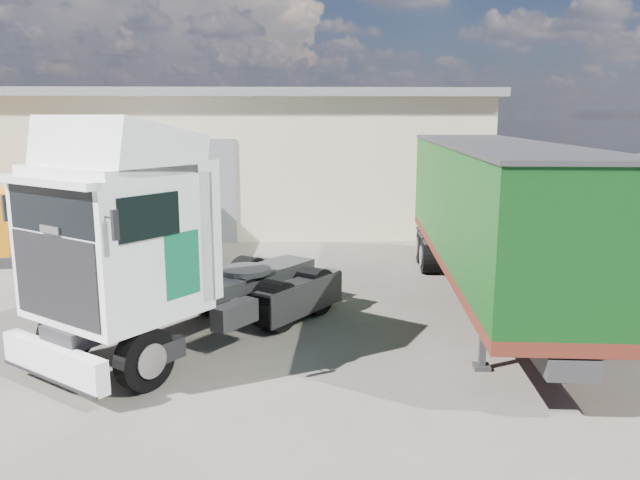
{
  "coord_description": "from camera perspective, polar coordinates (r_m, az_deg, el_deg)",
  "views": [
    {
      "loc": [
        2.05,
        -11.52,
        4.37
      ],
      "look_at": [
        2.62,
        3.0,
        1.46
      ],
      "focal_mm": 35.0,
      "sensor_mm": 36.0,
      "label": 1
    }
  ],
  "objects": [
    {
      "name": "ground",
      "position": [
        12.49,
        -11.71,
        -9.41
      ],
      "size": [
        120.0,
        120.0,
        0.0
      ],
      "primitive_type": "plane",
      "color": "#282520",
      "rests_on": "ground"
    },
    {
      "name": "warehouse",
      "position": [
        28.72,
        -18.67,
        7.32
      ],
      "size": [
        30.6,
        12.6,
        5.42
      ],
      "color": "beige",
      "rests_on": "ground"
    },
    {
      "name": "brick_boundary_wall",
      "position": [
        20.15,
        25.76,
        1.28
      ],
      "size": [
        0.35,
        26.0,
        2.5
      ],
      "primitive_type": "cube",
      "color": "brown",
      "rests_on": "ground"
    },
    {
      "name": "tractor_unit",
      "position": [
        11.72,
        -14.9,
        -1.52
      ],
      "size": [
        5.84,
        6.59,
        4.38
      ],
      "rotation": [
        0.0,
        0.0,
        -0.65
      ],
      "color": "black",
      "rests_on": "ground"
    },
    {
      "name": "box_trailer",
      "position": [
        14.61,
        15.47,
        2.8
      ],
      "size": [
        3.49,
        11.57,
        3.79
      ],
      "rotation": [
        0.0,
        0.0,
        -0.09
      ],
      "color": "#2D2D30",
      "rests_on": "ground"
    },
    {
      "name": "panel_van",
      "position": [
        20.61,
        -15.22,
        1.83
      ],
      "size": [
        2.38,
        5.37,
        2.16
      ],
      "rotation": [
        0.0,
        0.0,
        -0.04
      ],
      "color": "black",
      "rests_on": "ground"
    }
  ]
}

